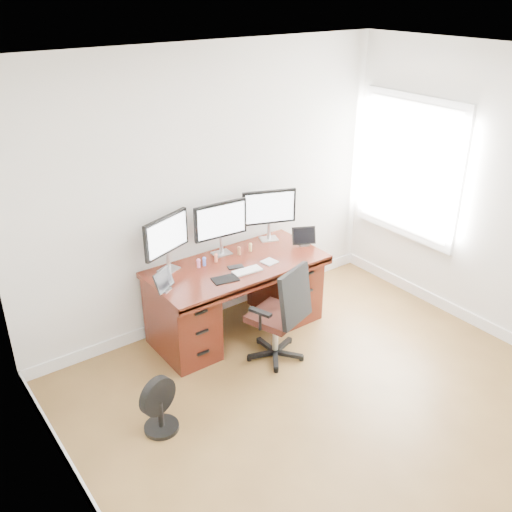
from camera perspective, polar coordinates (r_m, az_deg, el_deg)
ground at (r=4.69m, az=11.40°, el=-17.19°), size 4.50×4.50×0.00m
back_wall at (r=5.48m, az=-4.66°, el=6.55°), size 4.00×0.10×2.70m
desk at (r=5.56m, az=-2.02°, el=-3.87°), size 1.70×0.80×0.75m
office_chair at (r=5.21m, az=2.38°, el=-7.28°), size 0.64×0.64×0.95m
floor_fan at (r=4.57m, az=-9.61°, el=-14.57°), size 0.32×0.27×0.47m
monitor_left at (r=5.17m, az=-8.94°, el=1.92°), size 0.53×0.23×0.53m
monitor_center at (r=5.43m, az=-3.55°, el=3.41°), size 0.55×0.15×0.53m
monitor_right at (r=5.74m, az=1.32°, el=4.73°), size 0.53×0.23×0.53m
tablet_left at (r=4.94m, az=-9.15°, el=-2.54°), size 0.24×0.18×0.19m
tablet_right at (r=5.73m, az=4.86°, el=1.89°), size 0.25×0.17×0.19m
keyboard at (r=5.22m, az=-0.88°, el=-1.49°), size 0.28×0.14×0.01m
trackpad at (r=5.39m, az=1.34°, el=-0.58°), size 0.14×0.14×0.01m
drawing_tablet at (r=5.09m, az=-3.09°, el=-2.33°), size 0.25×0.19×0.01m
phone at (r=5.30m, az=-2.06°, el=-1.09°), size 0.16×0.11×0.01m
figurine_pink at (r=5.30m, az=-5.76°, el=-0.66°), size 0.04×0.04×0.09m
figurine_blue at (r=5.33m, az=-5.19°, el=-0.48°), size 0.04×0.04×0.09m
figurine_orange at (r=5.39m, az=-4.03°, el=-0.12°), size 0.04×0.04×0.09m
figurine_brown at (r=5.52m, az=-1.71°, el=0.59°), size 0.04×0.04×0.09m
figurine_yellow at (r=5.59m, az=-0.57°, el=0.95°), size 0.04×0.04×0.09m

